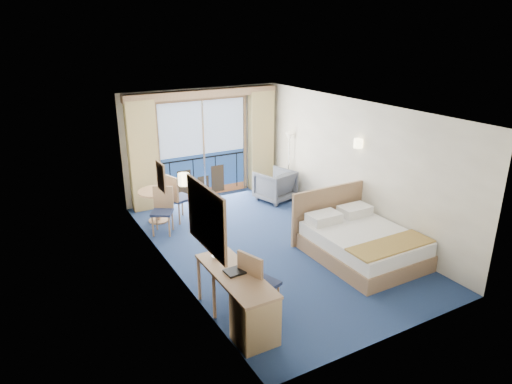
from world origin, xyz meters
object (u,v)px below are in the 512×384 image
object	(u,v)px
floor_lamp	(289,148)
round_table	(157,198)
bed	(360,242)
armchair	(275,185)
desk	(251,310)
table_chair_b	(163,207)
table_chair_a	(176,195)
nightstand	(340,213)
desk_chair	(256,281)

from	to	relation	value
floor_lamp	round_table	size ratio (longest dim) A/B	2.02
bed	armchair	size ratio (longest dim) A/B	2.50
desk	round_table	bearing A→B (deg)	88.00
floor_lamp	table_chair_b	xyz separation A→B (m)	(-3.50, -0.61, -0.67)
floor_lamp	table_chair_a	bearing A→B (deg)	-175.76
table_chair_a	desk	bearing A→B (deg)	155.68
nightstand	table_chair_b	world-z (taller)	table_chair_b
floor_lamp	round_table	xyz separation A→B (m)	(-3.43, -0.01, -0.67)
floor_lamp	table_chair_b	distance (m)	3.62
floor_lamp	table_chair_b	size ratio (longest dim) A/B	1.66
desk_chair	bed	bearing A→B (deg)	-93.87
floor_lamp	nightstand	bearing A→B (deg)	-93.39
bed	table_chair_b	xyz separation A→B (m)	(-2.80, 2.89, 0.24)
bed	table_chair_b	distance (m)	4.03
desk	desk_chair	world-z (taller)	desk_chair
desk	round_table	xyz separation A→B (m)	(0.16, 4.53, 0.12)
desk	table_chair_a	xyz separation A→B (m)	(0.53, 4.31, 0.18)
desk	round_table	distance (m)	4.53
armchair	table_chair_a	size ratio (longest dim) A/B	0.77
bed	table_chair_b	world-z (taller)	bed
nightstand	table_chair_b	bearing A→B (deg)	154.33
desk	floor_lamp	bearing A→B (deg)	51.68
table_chair_b	nightstand	bearing A→B (deg)	5.25
round_table	table_chair_a	world-z (taller)	table_chair_a
floor_lamp	round_table	world-z (taller)	floor_lamp
desk	table_chair_a	bearing A→B (deg)	83.02
table_chair_b	table_chair_a	bearing A→B (deg)	71.68
nightstand	armchair	xyz separation A→B (m)	(-0.37, 2.07, 0.07)
desk_chair	desk	bearing A→B (deg)	123.14
table_chair_b	armchair	bearing A→B (deg)	39.41
round_table	desk_chair	bearing A→B (deg)	-88.15
armchair	table_chair_b	xyz separation A→B (m)	(-3.00, -0.45, 0.17)
nightstand	bed	bearing A→B (deg)	-114.11
table_chair_a	table_chair_b	bearing A→B (deg)	113.42
armchair	desk_chair	xyz separation A→B (m)	(-2.79, -4.01, 0.23)
bed	armchair	distance (m)	3.34
bed	table_chair_a	world-z (taller)	bed
desk_chair	armchair	bearing A→B (deg)	-53.33
bed	table_chair_a	xyz separation A→B (m)	(-2.36, 3.27, 0.30)
bed	desk	distance (m)	3.07
table_chair_b	bed	bearing A→B (deg)	-14.92
nightstand	desk_chair	world-z (taller)	desk_chair
armchair	round_table	world-z (taller)	armchair
bed	nightstand	bearing A→B (deg)	65.89
armchair	round_table	bearing A→B (deg)	-18.60
armchair	floor_lamp	xyz separation A→B (m)	(0.50, 0.16, 0.84)
round_table	floor_lamp	bearing A→B (deg)	0.24
floor_lamp	table_chair_a	world-z (taller)	floor_lamp
nightstand	floor_lamp	bearing A→B (deg)	86.61
nightstand	desk_chair	size ratio (longest dim) A/B	0.57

